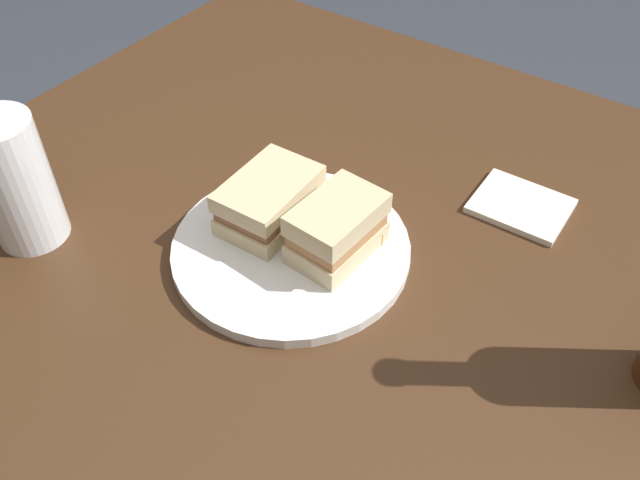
% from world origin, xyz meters
% --- Properties ---
extents(dining_table, '(1.13, 1.00, 0.74)m').
position_xyz_m(dining_table, '(0.00, 0.00, 0.37)').
color(dining_table, '#422816').
rests_on(dining_table, ground).
extents(plate, '(0.27, 0.27, 0.01)m').
position_xyz_m(plate, '(-0.06, -0.02, 0.74)').
color(plate, white).
rests_on(plate, dining_table).
extents(sandwich_half_left, '(0.08, 0.11, 0.07)m').
position_xyz_m(sandwich_half_left, '(-0.02, -0.00, 0.79)').
color(sandwich_half_left, beige).
rests_on(sandwich_half_left, plate).
extents(sandwich_half_right, '(0.08, 0.12, 0.06)m').
position_xyz_m(sandwich_half_right, '(-0.11, 0.00, 0.78)').
color(sandwich_half_right, beige).
rests_on(sandwich_half_right, plate).
extents(potato_wedge_front, '(0.03, 0.05, 0.02)m').
position_xyz_m(potato_wedge_front, '(-0.11, 0.05, 0.76)').
color(potato_wedge_front, '#AD702D').
rests_on(potato_wedge_front, plate).
extents(potato_wedge_middle, '(0.04, 0.03, 0.02)m').
position_xyz_m(potato_wedge_middle, '(0.00, 0.03, 0.76)').
color(potato_wedge_middle, '#AD702D').
rests_on(potato_wedge_middle, plate).
extents(potato_wedge_back, '(0.05, 0.02, 0.02)m').
position_xyz_m(potato_wedge_back, '(-0.02, 0.02, 0.76)').
color(potato_wedge_back, '#B77F33').
rests_on(potato_wedge_back, plate).
extents(pint_glass, '(0.08, 0.08, 0.15)m').
position_xyz_m(pint_glass, '(-0.33, -0.16, 0.80)').
color(pint_glass, white).
rests_on(pint_glass, dining_table).
extents(napkin, '(0.11, 0.09, 0.01)m').
position_xyz_m(napkin, '(0.12, 0.20, 0.74)').
color(napkin, silver).
rests_on(napkin, dining_table).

